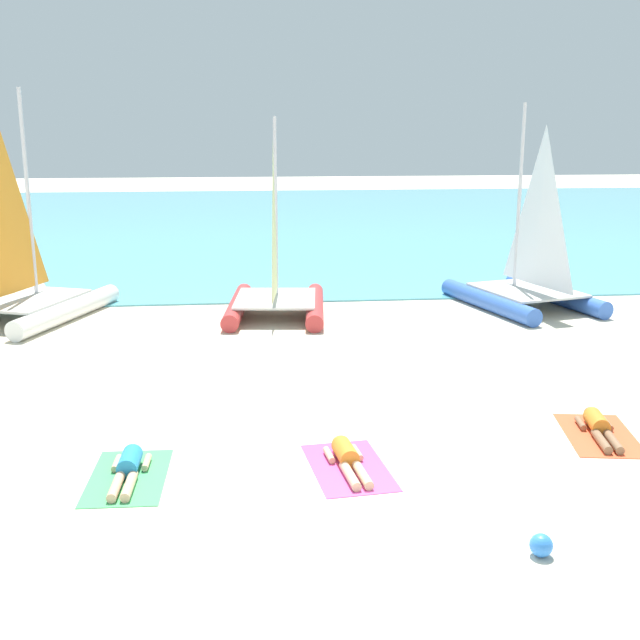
{
  "coord_description": "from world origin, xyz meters",
  "views": [
    {
      "loc": [
        -1.56,
        -9.55,
        4.98
      ],
      "look_at": [
        0.0,
        5.69,
        1.2
      ],
      "focal_mm": 44.33,
      "sensor_mm": 36.0,
      "label": 1
    }
  ],
  "objects_px": {
    "beach_ball": "(541,545)",
    "towel_leftmost": "(128,477)",
    "towel_center_right": "(599,435)",
    "sunbather_center_left": "(348,458)",
    "towel_center_left": "(349,467)",
    "sailboat_red": "(276,287)",
    "sailboat_blue": "(526,279)",
    "sunbather_leftmost": "(128,467)",
    "sailboat_white": "(23,286)",
    "sunbather_center_right": "(599,426)"
  },
  "relations": [
    {
      "from": "towel_center_left",
      "to": "beach_ball",
      "type": "bearing_deg",
      "value": -54.45
    },
    {
      "from": "sailboat_red",
      "to": "towel_leftmost",
      "type": "xyz_separation_m",
      "value": [
        -2.63,
        -9.85,
        -0.77
      ]
    },
    {
      "from": "sunbather_center_left",
      "to": "sailboat_red",
      "type": "bearing_deg",
      "value": 87.29
    },
    {
      "from": "towel_center_right",
      "to": "sailboat_red",
      "type": "bearing_deg",
      "value": 118.63
    },
    {
      "from": "sailboat_blue",
      "to": "sunbather_center_left",
      "type": "bearing_deg",
      "value": -137.82
    },
    {
      "from": "sailboat_blue",
      "to": "sunbather_center_left",
      "type": "relative_size",
      "value": 3.56
    },
    {
      "from": "sunbather_leftmost",
      "to": "sunbather_center_right",
      "type": "height_order",
      "value": "same"
    },
    {
      "from": "sailboat_red",
      "to": "sunbather_leftmost",
      "type": "relative_size",
      "value": 3.34
    },
    {
      "from": "sailboat_white",
      "to": "towel_leftmost",
      "type": "height_order",
      "value": "sailboat_white"
    },
    {
      "from": "towel_center_left",
      "to": "towel_leftmost",
      "type": "bearing_deg",
      "value": -179.8
    },
    {
      "from": "towel_leftmost",
      "to": "towel_center_right",
      "type": "relative_size",
      "value": 1.0
    },
    {
      "from": "sunbather_center_left",
      "to": "towel_center_left",
      "type": "bearing_deg",
      "value": -90.0
    },
    {
      "from": "towel_center_left",
      "to": "beach_ball",
      "type": "xyz_separation_m",
      "value": [
        1.93,
        -2.71,
        0.13
      ]
    },
    {
      "from": "sailboat_blue",
      "to": "towel_center_right",
      "type": "bearing_deg",
      "value": -117.96
    },
    {
      "from": "sailboat_white",
      "to": "sunbather_center_left",
      "type": "relative_size",
      "value": 3.78
    },
    {
      "from": "beach_ball",
      "to": "towel_leftmost",
      "type": "bearing_deg",
      "value": 152.49
    },
    {
      "from": "sailboat_red",
      "to": "sailboat_blue",
      "type": "bearing_deg",
      "value": 7.74
    },
    {
      "from": "sunbather_leftmost",
      "to": "towel_center_right",
      "type": "distance_m",
      "value": 7.58
    },
    {
      "from": "sailboat_white",
      "to": "sunbather_center_right",
      "type": "distance_m",
      "value": 14.83
    },
    {
      "from": "sailboat_blue",
      "to": "towel_center_right",
      "type": "relative_size",
      "value": 2.94
    },
    {
      "from": "towel_center_left",
      "to": "sailboat_red",
      "type": "bearing_deg",
      "value": 93.58
    },
    {
      "from": "sunbather_leftmost",
      "to": "sailboat_blue",
      "type": "bearing_deg",
      "value": 47.76
    },
    {
      "from": "sunbather_leftmost",
      "to": "beach_ball",
      "type": "height_order",
      "value": "sunbather_leftmost"
    },
    {
      "from": "sailboat_red",
      "to": "towel_center_right",
      "type": "xyz_separation_m",
      "value": [
        4.92,
        -9.01,
        -0.77
      ]
    },
    {
      "from": "sunbather_leftmost",
      "to": "sailboat_white",
      "type": "bearing_deg",
      "value": 113.21
    },
    {
      "from": "towel_leftmost",
      "to": "towel_center_left",
      "type": "relative_size",
      "value": 1.0
    },
    {
      "from": "towel_center_right",
      "to": "towel_center_left",
      "type": "bearing_deg",
      "value": -169.04
    },
    {
      "from": "sailboat_blue",
      "to": "towel_leftmost",
      "type": "height_order",
      "value": "sailboat_blue"
    },
    {
      "from": "sailboat_white",
      "to": "beach_ball",
      "type": "relative_size",
      "value": 21.15
    },
    {
      "from": "towel_center_right",
      "to": "sunbather_center_left",
      "type": "bearing_deg",
      "value": -169.91
    },
    {
      "from": "sailboat_red",
      "to": "sailboat_blue",
      "type": "xyz_separation_m",
      "value": [
        7.0,
        0.24,
        0.05
      ]
    },
    {
      "from": "towel_leftmost",
      "to": "towel_center_left",
      "type": "distance_m",
      "value": 3.24
    },
    {
      "from": "towel_leftmost",
      "to": "towel_center_right",
      "type": "distance_m",
      "value": 7.59
    },
    {
      "from": "towel_center_right",
      "to": "beach_ball",
      "type": "distance_m",
      "value": 4.26
    },
    {
      "from": "sunbather_leftmost",
      "to": "beach_ball",
      "type": "relative_size",
      "value": 5.57
    },
    {
      "from": "sunbather_leftmost",
      "to": "sunbather_center_left",
      "type": "bearing_deg",
      "value": 1.76
    },
    {
      "from": "sailboat_blue",
      "to": "towel_center_right",
      "type": "xyz_separation_m",
      "value": [
        -2.08,
        -9.25,
        -0.83
      ]
    },
    {
      "from": "sunbather_leftmost",
      "to": "sunbather_center_right",
      "type": "distance_m",
      "value": 7.6
    },
    {
      "from": "sunbather_leftmost",
      "to": "sunbather_center_left",
      "type": "relative_size",
      "value": 1.0
    },
    {
      "from": "sailboat_white",
      "to": "sunbather_center_left",
      "type": "xyz_separation_m",
      "value": [
        7.24,
        -10.09,
        -0.75
      ]
    },
    {
      "from": "towel_leftmost",
      "to": "sunbather_center_right",
      "type": "bearing_deg",
      "value": 6.87
    },
    {
      "from": "sailboat_red",
      "to": "sunbather_leftmost",
      "type": "height_order",
      "value": "sailboat_red"
    },
    {
      "from": "beach_ball",
      "to": "sailboat_blue",
      "type": "bearing_deg",
      "value": 70.84
    },
    {
      "from": "towel_center_left",
      "to": "sunbather_center_right",
      "type": "relative_size",
      "value": 1.21
    },
    {
      "from": "sailboat_blue",
      "to": "sunbather_center_right",
      "type": "height_order",
      "value": "sailboat_blue"
    },
    {
      "from": "sailboat_white",
      "to": "sailboat_red",
      "type": "bearing_deg",
      "value": 18.0
    },
    {
      "from": "towel_leftmost",
      "to": "beach_ball",
      "type": "xyz_separation_m",
      "value": [
        5.18,
        -2.7,
        0.13
      ]
    },
    {
      "from": "sailboat_red",
      "to": "sailboat_white",
      "type": "relative_size",
      "value": 0.88
    },
    {
      "from": "sunbather_center_left",
      "to": "beach_ball",
      "type": "relative_size",
      "value": 5.59
    },
    {
      "from": "sailboat_red",
      "to": "towel_center_right",
      "type": "relative_size",
      "value": 2.75
    }
  ]
}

